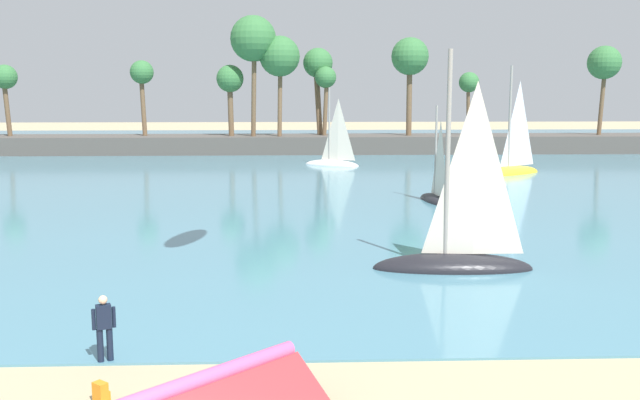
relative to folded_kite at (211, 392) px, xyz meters
The scene contains 9 objects.
sea 51.35m from the folded_kite, 89.53° to the left, with size 220.00×95.65×0.06m, color teal.
palm_headland 59.09m from the folded_kite, 90.99° to the left, with size 95.48×6.69×13.47m.
folded_kite is the anchor object (origin of this frame).
person_at_waterline 4.70m from the folded_kite, 128.42° to the left, with size 0.52×0.31×1.67m.
backpack_near_kite 2.97m from the folded_kite, 147.95° to the left, with size 0.37×0.37×0.44m.
sailboat_near_shore 44.26m from the folded_kite, 65.82° to the left, with size 6.03×4.71×8.69m.
sailboat_mid_bay 14.07m from the folded_kite, 58.39° to the left, with size 5.82×2.03×8.31m.
sailboat_toward_headland 28.87m from the folded_kite, 70.31° to the left, with size 1.82×4.19×5.87m.
sailboat_far_left 47.17m from the folded_kite, 84.03° to the left, with size 4.96×3.39×6.98m.
Camera 1 is at (1.14, -9.85, 6.44)m, focal length 39.78 mm.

